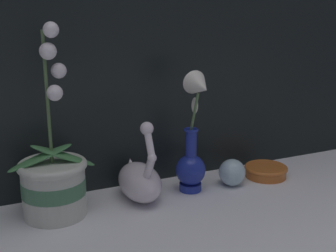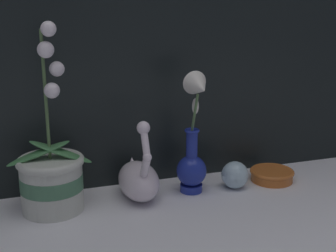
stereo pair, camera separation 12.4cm
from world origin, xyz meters
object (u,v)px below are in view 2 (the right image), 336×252
at_px(orchid_potted_plant, 52,175).
at_px(glass_sphere, 235,175).
at_px(swan_figurine, 138,178).
at_px(blue_vase, 194,148).
at_px(amber_dish, 272,174).

xyz_separation_m(orchid_potted_plant, glass_sphere, (0.50, -0.02, -0.05)).
height_order(swan_figurine, blue_vase, blue_vase).
height_order(swan_figurine, glass_sphere, swan_figurine).
bearing_deg(amber_dish, swan_figurine, 179.13).
relative_size(orchid_potted_plant, blue_vase, 1.38).
bearing_deg(amber_dish, orchid_potted_plant, 179.68).
xyz_separation_m(orchid_potted_plant, amber_dish, (0.63, -0.00, -0.07)).
bearing_deg(orchid_potted_plant, glass_sphere, -2.01).
distance_m(blue_vase, glass_sphere, 0.16).
bearing_deg(amber_dish, blue_vase, -177.52).
distance_m(orchid_potted_plant, blue_vase, 0.38).
bearing_deg(swan_figurine, glass_sphere, -4.19).
height_order(glass_sphere, amber_dish, glass_sphere).
relative_size(blue_vase, amber_dish, 2.64).
xyz_separation_m(blue_vase, amber_dish, (0.25, 0.01, -0.11)).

